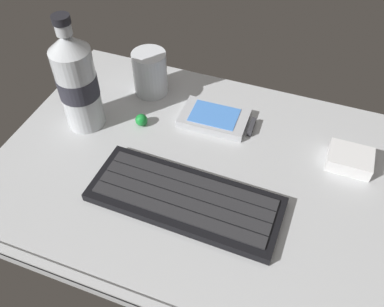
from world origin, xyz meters
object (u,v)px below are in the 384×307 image
at_px(keyboard, 185,199).
at_px(trackball_mouse, 141,120).
at_px(handheld_device, 218,119).
at_px(water_bottle, 77,82).
at_px(charger_block, 350,159).
at_px(juice_cup, 150,75).

xyz_separation_m(keyboard, trackball_mouse, (-0.13, 0.13, 0.00)).
height_order(keyboard, handheld_device, keyboard).
relative_size(water_bottle, charger_block, 2.97).
height_order(juice_cup, trackball_mouse, juice_cup).
bearing_deg(trackball_mouse, keyboard, -44.60).
xyz_separation_m(water_bottle, charger_block, (0.45, 0.06, -0.08)).
bearing_deg(keyboard, handheld_device, 92.64).
bearing_deg(charger_block, handheld_device, 174.46).
bearing_deg(handheld_device, trackball_mouse, -156.52).
relative_size(keyboard, charger_block, 4.18).
height_order(keyboard, charger_block, charger_block).
relative_size(juice_cup, water_bottle, 0.41).
relative_size(keyboard, juice_cup, 3.44).
bearing_deg(charger_block, trackball_mouse, -174.90).
height_order(keyboard, juice_cup, juice_cup).
distance_m(keyboard, water_bottle, 0.26).
bearing_deg(charger_block, juice_cup, 170.82).
bearing_deg(trackball_mouse, charger_block, 5.10).
xyz_separation_m(juice_cup, charger_block, (0.38, -0.06, -0.03)).
height_order(handheld_device, juice_cup, juice_cup).
bearing_deg(handheld_device, water_bottle, -159.60).
xyz_separation_m(handheld_device, water_bottle, (-0.22, -0.08, 0.08)).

